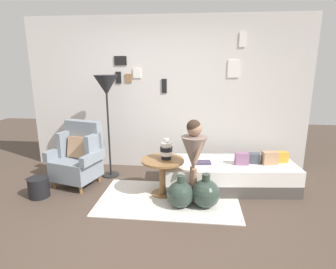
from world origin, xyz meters
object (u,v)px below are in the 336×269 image
demijohn_near (180,194)px  magazine_basket (39,187)px  side_table (163,169)px  floor_lamp (106,90)px  demijohn_far (205,193)px  armchair (79,157)px  vase_striped (166,150)px  person_child (194,150)px  daybed (229,175)px  book_on_daybed (203,162)px

demijohn_near → magazine_basket: size_ratio=1.56×
side_table → demijohn_near: 0.48m
floor_lamp → side_table: bearing=-32.2°
demijohn_far → demijohn_near: bearing=-173.9°
armchair → side_table: armchair is taller
vase_striped → floor_lamp: (-1.00, 0.58, 0.77)m
floor_lamp → magazine_basket: (-0.76, -0.86, -1.29)m
armchair → person_child: bearing=-13.0°
vase_striped → floor_lamp: floor_lamp is taller
daybed → person_child: bearing=-136.4°
side_table → book_on_daybed: size_ratio=2.72×
demijohn_far → armchair: bearing=164.2°
floor_lamp → book_on_daybed: 1.86m
book_on_daybed → demijohn_far: 0.60m
side_table → floor_lamp: floor_lamp is taller
person_child → demijohn_far: (0.16, -0.14, -0.53)m
daybed → vase_striped: bearing=-160.7°
vase_striped → floor_lamp: 1.39m
daybed → person_child: (-0.53, -0.51, 0.53)m
book_on_daybed → demijohn_near: size_ratio=0.50×
armchair → demijohn_far: bearing=-15.8°
side_table → demijohn_far: side_table is taller
vase_striped → magazine_basket: size_ratio=1.06×
armchair → demijohn_near: (1.60, -0.58, -0.26)m
armchair → demijohn_far: (1.93, -0.54, -0.25)m
side_table → person_child: size_ratio=0.53×
floor_lamp → person_child: bearing=-28.8°
floor_lamp → magazine_basket: bearing=-131.5°
daybed → vase_striped: 1.07m
person_child → demijohn_near: 0.59m
side_table → book_on_daybed: 0.62m
daybed → side_table: 1.04m
armchair → book_on_daybed: 1.90m
side_table → floor_lamp: size_ratio=0.36×
daybed → armchair: bearing=-177.5°
armchair → floor_lamp: 1.12m
floor_lamp → demijohn_far: bearing=-30.2°
daybed → demijohn_far: 0.74m
side_table → demijohn_near: (0.27, -0.33, -0.20)m
vase_striped → demijohn_far: size_ratio=0.65×
side_table → demijohn_near: size_ratio=1.37×
daybed → magazine_basket: (-2.68, -0.60, -0.06)m
magazine_basket → person_child: bearing=2.6°
demijohn_far → magazine_basket: bearing=179.0°
armchair → person_child: size_ratio=0.86×
demijohn_far → magazine_basket: (-2.32, 0.04, -0.05)m
vase_striped → demijohn_far: 0.79m
demijohn_near → book_on_daybed: bearing=63.2°
daybed → book_on_daybed: size_ratio=8.96×
book_on_daybed → magazine_basket: size_ratio=0.79×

